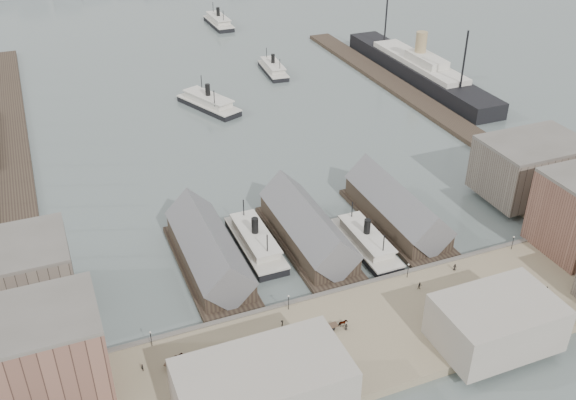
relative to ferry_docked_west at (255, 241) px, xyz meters
name	(u,v)px	position (x,y,z in m)	size (l,w,h in m)	color
ground	(336,282)	(13.00, -19.99, -2.27)	(900.00, 900.00, 0.00)	#505D5B
quay	(378,333)	(13.00, -39.99, -1.27)	(180.00, 30.00, 2.00)	#827457
seawall	(346,291)	(13.00, -25.19, -1.12)	(180.00, 1.20, 2.30)	#59544C
west_wharf	(14,152)	(-55.00, 80.01, -1.47)	(10.00, 220.00, 1.60)	#2D231C
east_wharf	(416,99)	(91.00, 70.01, -1.47)	(10.00, 180.00, 1.60)	#2D231C
ferry_shed_west	(209,252)	(-13.00, -3.11, 2.37)	(14.00, 42.00, 12.60)	#2D231C
ferry_shed_center	(308,229)	(13.00, -3.11, 2.37)	(14.00, 42.00, 12.60)	#2D231C
ferry_shed_east	(397,209)	(39.00, -3.11, 2.37)	(14.00, 42.00, 12.60)	#2D231C
warehouse_west_front	(12,365)	(-57.00, -31.99, 8.73)	(32.00, 18.00, 18.00)	brown
warehouse_west_back	(10,277)	(-57.00, -1.99, 6.73)	(26.00, 20.00, 14.00)	#60564C
warehouse_east_back	(531,168)	(81.00, -4.99, 7.23)	(28.00, 20.00, 15.00)	#60564C
street_bldg_center	(496,323)	(33.00, -51.99, 4.73)	(24.00, 16.00, 10.00)	gray
street_bldg_west	(263,391)	(-17.00, -51.99, 5.73)	(30.00, 16.00, 12.00)	gray
lamp_post_far_w	(151,336)	(-32.00, -26.99, 2.44)	(0.44, 0.44, 3.92)	black
lamp_post_near_w	(288,300)	(-2.00, -26.99, 2.44)	(0.44, 0.44, 3.92)	black
lamp_post_near_e	(408,268)	(28.00, -26.99, 2.44)	(0.44, 0.44, 3.92)	black
lamp_post_far_e	(513,240)	(58.00, -26.99, 2.44)	(0.44, 0.44, 3.92)	black
ferry_docked_west	(255,241)	(0.00, 0.00, 0.00)	(8.14, 27.14, 9.69)	black
ferry_docked_east	(366,241)	(26.00, -10.46, -0.12)	(7.70, 25.65, 9.16)	black
ferry_open_near	(209,103)	(14.64, 93.02, 0.13)	(18.97, 29.74, 10.23)	black
ferry_open_mid	(273,68)	(51.20, 120.39, -0.22)	(9.46, 25.08, 8.76)	black
ferry_open_far	(219,21)	(50.79, 199.01, 0.12)	(8.81, 28.62, 10.19)	black
ocean_steamer	(419,69)	(105.00, 90.91, 1.98)	(13.52, 98.82, 19.76)	black
tram	(573,254)	(68.24, -36.31, 1.77)	(3.72, 11.39, 3.99)	black
horse_cart_left	(177,359)	(-28.38, -33.24, 0.55)	(4.30, 4.26, 1.63)	black
horse_cart_center	(339,324)	(5.74, -36.36, 0.55)	(4.90, 1.60, 1.62)	black
horse_cart_right	(450,309)	(30.14, -41.13, 0.59)	(4.79, 2.15, 1.72)	black
pedestrian_0	(142,368)	(-35.08, -33.04, 0.54)	(0.59, 0.43, 1.61)	black
pedestrian_1	(198,392)	(-26.70, -43.28, 0.63)	(0.88, 0.68, 1.80)	black
pedestrian_2	(282,323)	(-5.32, -31.50, 0.51)	(1.01, 0.58, 1.57)	black
pedestrian_3	(305,364)	(-5.45, -43.98, 0.51)	(0.92, 0.38, 1.57)	black
pedestrian_4	(346,327)	(6.73, -37.57, 0.52)	(0.77, 0.50, 1.58)	black
pedestrian_5	(448,316)	(28.45, -42.89, 0.64)	(0.67, 0.49, 1.83)	black
pedestrian_6	(420,286)	(28.31, -31.78, 0.64)	(0.89, 0.69, 1.83)	black
pedestrian_7	(512,287)	(47.38, -40.03, 0.61)	(1.14, 0.66, 1.77)	black
pedestrian_8	(497,281)	(45.92, -36.91, 0.55)	(0.97, 0.40, 1.65)	black
pedestrian_10	(546,290)	(54.07, -43.74, 0.60)	(0.85, 0.66, 1.74)	black
pedestrian_11	(455,267)	(39.87, -28.82, 0.58)	(0.84, 0.54, 1.71)	black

